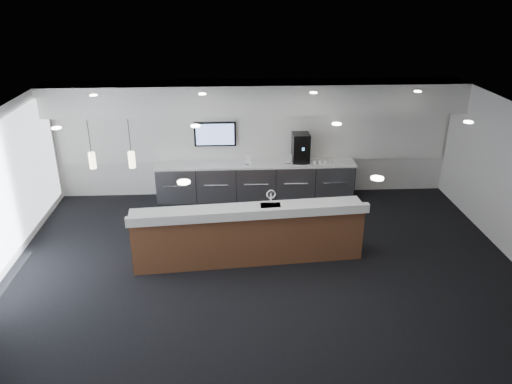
{
  "coord_description": "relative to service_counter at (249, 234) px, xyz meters",
  "views": [
    {
      "loc": [
        -0.62,
        -8.18,
        5.28
      ],
      "look_at": [
        -0.11,
        1.3,
        1.17
      ],
      "focal_mm": 35.0,
      "sensor_mm": 36.0,
      "label": 1
    }
  ],
  "objects": [
    {
      "name": "cup_2",
      "position": [
        1.92,
        2.93,
        0.42
      ],
      "size": [
        0.12,
        0.12,
        0.09
      ],
      "primitive_type": "imported",
      "rotation": [
        0.0,
        0.0,
        1.29
      ],
      "color": "white",
      "rests_on": "back_credenza"
    },
    {
      "name": "info_sign_right",
      "position": [
        1.11,
        2.99,
        0.49
      ],
      "size": [
        0.18,
        0.03,
        0.24
      ],
      "primitive_type": "cube",
      "rotation": [
        0.0,
        0.0,
        0.08
      ],
      "color": "white",
      "rests_on": "back_credenza"
    },
    {
      "name": "cup_0",
      "position": [
        2.2,
        2.93,
        0.42
      ],
      "size": [
        0.1,
        0.1,
        0.09
      ],
      "primitive_type": "imported",
      "color": "white",
      "rests_on": "back_credenza"
    },
    {
      "name": "soffit_bulkhead",
      "position": [
        0.3,
        2.97,
        2.07
      ],
      "size": [
        10.0,
        0.9,
        0.7
      ],
      "primitive_type": "cube",
      "color": "white",
      "rests_on": "back_wall"
    },
    {
      "name": "alcove_panel",
      "position": [
        0.3,
        3.39,
        1.02
      ],
      "size": [
        9.8,
        0.06,
        1.4
      ],
      "primitive_type": "cube",
      "color": "white",
      "rests_on": "back_wall"
    },
    {
      "name": "coffee_machine",
      "position": [
        1.44,
        3.14,
        0.74
      ],
      "size": [
        0.43,
        0.56,
        0.74
      ],
      "rotation": [
        0.0,
        0.0,
        0.02
      ],
      "color": "black",
      "rests_on": "back_credenza"
    },
    {
      "name": "ceiling",
      "position": [
        0.3,
        -0.58,
        2.42
      ],
      "size": [
        10.0,
        8.0,
        0.02
      ],
      "primitive_type": "cube",
      "color": "black",
      "rests_on": "back_wall"
    },
    {
      "name": "service_counter",
      "position": [
        0.0,
        0.0,
        0.0
      ],
      "size": [
        4.66,
        1.16,
        1.49
      ],
      "rotation": [
        0.0,
        0.0,
        0.08
      ],
      "color": "brown",
      "rests_on": "ground"
    },
    {
      "name": "cup_1",
      "position": [
        2.06,
        2.93,
        0.42
      ],
      "size": [
        0.14,
        0.14,
        0.09
      ],
      "primitive_type": "imported",
      "rotation": [
        0.0,
        0.0,
        0.65
      ],
      "color": "white",
      "rests_on": "back_credenza"
    },
    {
      "name": "wall_tv",
      "position": [
        -0.7,
        3.33,
        1.07
      ],
      "size": [
        1.05,
        0.08,
        0.62
      ],
      "color": "black",
      "rests_on": "back_wall"
    },
    {
      "name": "back_wall",
      "position": [
        0.3,
        3.42,
        0.92
      ],
      "size": [
        10.0,
        0.02,
        3.0
      ],
      "primitive_type": "cube",
      "color": "silver",
      "rests_on": "ground"
    },
    {
      "name": "pendant_left",
      "position": [
        -2.1,
        0.22,
        1.67
      ],
      "size": [
        0.12,
        0.12,
        0.3
      ],
      "primitive_type": "cylinder",
      "color": "#FFEFC6",
      "rests_on": "ceiling"
    },
    {
      "name": "back_credenza",
      "position": [
        0.3,
        3.06,
        -0.1
      ],
      "size": [
        5.06,
        0.66,
        0.95
      ],
      "color": "gray",
      "rests_on": "ground"
    },
    {
      "name": "ceiling_can_lights",
      "position": [
        0.3,
        -0.58,
        2.39
      ],
      "size": [
        7.0,
        5.0,
        0.02
      ],
      "primitive_type": null,
      "color": "white",
      "rests_on": "ceiling"
    },
    {
      "name": "pendant_right",
      "position": [
        -2.8,
        0.22,
        1.67
      ],
      "size": [
        0.12,
        0.12,
        0.3
      ],
      "primitive_type": "cylinder",
      "color": "#FFEFC6",
      "rests_on": "ceiling"
    },
    {
      "name": "info_sign_left",
      "position": [
        0.11,
        2.98,
        0.49
      ],
      "size": [
        0.16,
        0.08,
        0.23
      ],
      "primitive_type": "cube",
      "rotation": [
        0.0,
        0.0,
        -0.35
      ],
      "color": "white",
      "rests_on": "back_credenza"
    },
    {
      "name": "ground",
      "position": [
        0.3,
        -0.58,
        -0.58
      ],
      "size": [
        10.0,
        10.0,
        0.0
      ],
      "primitive_type": "plane",
      "color": "black",
      "rests_on": "ground"
    },
    {
      "name": "cup_3",
      "position": [
        1.78,
        2.93,
        0.42
      ],
      "size": [
        0.13,
        0.13,
        0.09
      ],
      "primitive_type": "imported",
      "rotation": [
        0.0,
        0.0,
        1.94
      ],
      "color": "white",
      "rests_on": "back_credenza"
    }
  ]
}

